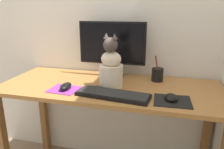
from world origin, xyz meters
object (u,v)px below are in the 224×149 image
Objects in this scene: computer_mouse_right at (171,97)px; pen_cup at (157,74)px; cat at (111,68)px; computer_mouse_left at (66,86)px; keyboard at (113,95)px; monitor at (112,47)px.

pen_cup is at bearing 105.93° from computer_mouse_right.
computer_mouse_left is at bearing -145.57° from cat.
computer_mouse_left is at bearing -149.73° from pen_cup.
computer_mouse_right is 0.33m from pen_cup.
computer_mouse_right is (0.32, 0.02, 0.01)m from keyboard.
monitor reaches higher than pen_cup.
keyboard is 3.85× the size of computer_mouse_left.
computer_mouse_left is 0.33× the size of cat.
cat is (-0.05, 0.15, 0.11)m from keyboard.
cat reaches higher than computer_mouse_left.
cat is (-0.37, 0.13, 0.10)m from computer_mouse_right.
monitor is at bearing 140.35° from computer_mouse_right.
keyboard is at bearing -5.46° from computer_mouse_left.
computer_mouse_right is 0.55× the size of pen_cup.
keyboard is 1.27× the size of cat.
cat reaches higher than keyboard.
monitor is 4.23× the size of computer_mouse_left.
monitor reaches higher than cat.
computer_mouse_left is 0.61m from pen_cup.
computer_mouse_right is at bearing 9.94° from keyboard.
pen_cup is (0.32, -0.02, -0.17)m from monitor.
cat is at bearing 160.10° from computer_mouse_right.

